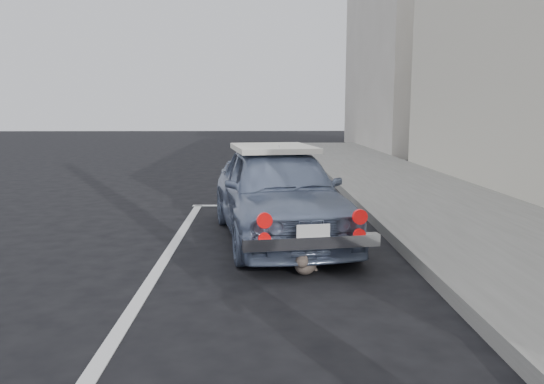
# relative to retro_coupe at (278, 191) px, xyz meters

# --- Properties ---
(building_far) EXTENTS (3.50, 10.00, 8.00)m
(building_far) POSITION_rel_retro_coupe_xyz_m (5.94, 15.88, 3.38)
(building_far) COLOR #B8B2A7
(building_far) RESTS_ON ground
(pline_front) EXTENTS (3.00, 0.12, 0.01)m
(pline_front) POSITION_rel_retro_coupe_xyz_m (0.09, 2.38, -0.61)
(pline_front) COLOR silver
(pline_front) RESTS_ON ground
(pline_side) EXTENTS (0.12, 7.00, 0.01)m
(pline_side) POSITION_rel_retro_coupe_xyz_m (-1.31, -1.12, -0.61)
(pline_side) COLOR silver
(pline_side) RESTS_ON ground
(retro_coupe) EXTENTS (1.98, 3.76, 1.22)m
(retro_coupe) POSITION_rel_retro_coupe_xyz_m (0.00, 0.00, 0.00)
(retro_coupe) COLOR slate
(retro_coupe) RESTS_ON ground
(cat) EXTENTS (0.31, 0.46, 0.26)m
(cat) POSITION_rel_retro_coupe_xyz_m (0.22, -1.55, -0.50)
(cat) COLOR brown
(cat) RESTS_ON ground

